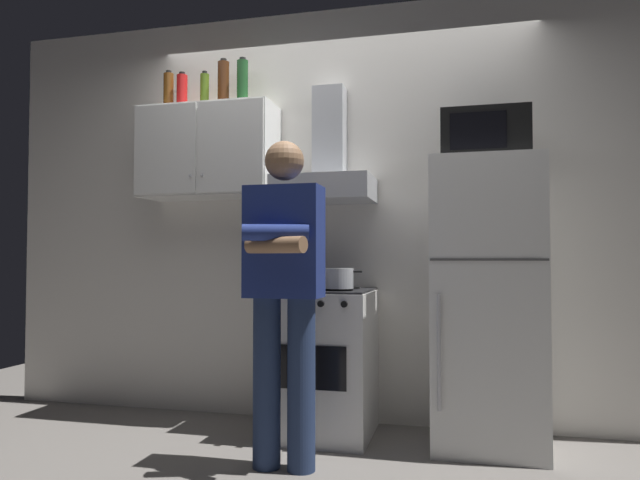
% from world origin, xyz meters
% --- Properties ---
extents(ground_plane, '(7.00, 7.00, 0.00)m').
position_xyz_m(ground_plane, '(0.00, 0.00, 0.00)').
color(ground_plane, slate).
extents(back_wall_tiled, '(4.80, 0.10, 2.70)m').
position_xyz_m(back_wall_tiled, '(0.00, 0.60, 1.35)').
color(back_wall_tiled, silver).
rests_on(back_wall_tiled, ground_plane).
extents(upper_cabinet, '(0.90, 0.37, 0.60)m').
position_xyz_m(upper_cabinet, '(-0.85, 0.37, 1.75)').
color(upper_cabinet, white).
extents(stove_oven, '(0.60, 0.62, 0.87)m').
position_xyz_m(stove_oven, '(-0.05, 0.25, 0.43)').
color(stove_oven, white).
rests_on(stove_oven, ground_plane).
extents(range_hood, '(0.60, 0.44, 0.75)m').
position_xyz_m(range_hood, '(-0.05, 0.38, 1.60)').
color(range_hood, '#B7BABF').
extents(refrigerator, '(0.60, 0.62, 1.60)m').
position_xyz_m(refrigerator, '(0.90, 0.25, 0.80)').
color(refrigerator, white).
rests_on(refrigerator, ground_plane).
extents(microwave, '(0.48, 0.37, 0.28)m').
position_xyz_m(microwave, '(0.90, 0.27, 1.74)').
color(microwave, black).
rests_on(microwave, refrigerator).
extents(person_standing, '(0.38, 0.33, 1.64)m').
position_xyz_m(person_standing, '(-0.10, -0.36, 0.90)').
color(person_standing, navy).
rests_on(person_standing, ground_plane).
extents(cooking_pot, '(0.27, 0.17, 0.12)m').
position_xyz_m(cooking_pot, '(0.08, 0.13, 0.93)').
color(cooking_pot, '#B7BABF').
rests_on(cooking_pot, stove_oven).
extents(bottle_olive_oil, '(0.06, 0.06, 0.25)m').
position_xyz_m(bottle_olive_oil, '(-0.88, 0.38, 2.17)').
color(bottle_olive_oil, '#4C6B19').
rests_on(bottle_olive_oil, upper_cabinet).
extents(bottle_beer_brown, '(0.07, 0.07, 0.26)m').
position_xyz_m(bottle_beer_brown, '(-1.14, 0.36, 2.17)').
color(bottle_beer_brown, brown).
rests_on(bottle_beer_brown, upper_cabinet).
extents(bottle_rum_dark, '(0.08, 0.08, 0.32)m').
position_xyz_m(bottle_rum_dark, '(-0.75, 0.39, 2.20)').
color(bottle_rum_dark, '#47230F').
rests_on(bottle_rum_dark, upper_cabinet).
extents(bottle_wine_green, '(0.07, 0.07, 0.32)m').
position_xyz_m(bottle_wine_green, '(-0.62, 0.39, 2.20)').
color(bottle_wine_green, '#19471E').
rests_on(bottle_wine_green, upper_cabinet).
extents(bottle_soda_red, '(0.07, 0.07, 0.24)m').
position_xyz_m(bottle_soda_red, '(-1.03, 0.35, 2.16)').
color(bottle_soda_red, red).
rests_on(bottle_soda_red, upper_cabinet).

